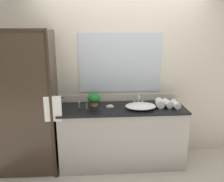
{
  "coord_description": "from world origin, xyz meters",
  "views": [
    {
      "loc": [
        -0.38,
        -3.1,
        2.0
      ],
      "look_at": [
        -0.15,
        0.0,
        1.15
      ],
      "focal_mm": 37.06,
      "sensor_mm": 36.0,
      "label": 1
    }
  ],
  "objects_px": {
    "faucet": "(138,101)",
    "potted_plant": "(94,99)",
    "amenity_bottle_lotion": "(79,105)",
    "rolled_towel_middle": "(167,103)",
    "sink_basin": "(141,106)",
    "rolled_towel_near_edge": "(176,104)",
    "amenity_bottle_body_wash": "(87,106)",
    "rolled_towel_far_edge": "(160,103)",
    "soap_dish": "(110,106)"
  },
  "relations": [
    {
      "from": "faucet",
      "to": "potted_plant",
      "type": "distance_m",
      "value": 0.66
    },
    {
      "from": "faucet",
      "to": "rolled_towel_middle",
      "type": "height_order",
      "value": "faucet"
    },
    {
      "from": "faucet",
      "to": "amenity_bottle_lotion",
      "type": "distance_m",
      "value": 0.88
    },
    {
      "from": "sink_basin",
      "to": "rolled_towel_middle",
      "type": "xyz_separation_m",
      "value": [
        0.4,
        0.04,
        0.02
      ]
    },
    {
      "from": "faucet",
      "to": "rolled_towel_middle",
      "type": "bearing_deg",
      "value": -19.53
    },
    {
      "from": "rolled_towel_middle",
      "to": "amenity_bottle_lotion",
      "type": "bearing_deg",
      "value": 178.24
    },
    {
      "from": "faucet",
      "to": "amenity_bottle_body_wash",
      "type": "xyz_separation_m",
      "value": [
        -0.76,
        -0.15,
        -0.0
      ]
    },
    {
      "from": "rolled_towel_near_edge",
      "to": "rolled_towel_middle",
      "type": "height_order",
      "value": "rolled_towel_middle"
    },
    {
      "from": "soap_dish",
      "to": "amenity_bottle_body_wash",
      "type": "height_order",
      "value": "amenity_bottle_body_wash"
    },
    {
      "from": "rolled_towel_near_edge",
      "to": "rolled_towel_far_edge",
      "type": "relative_size",
      "value": 0.97
    },
    {
      "from": "faucet",
      "to": "amenity_bottle_body_wash",
      "type": "height_order",
      "value": "faucet"
    },
    {
      "from": "potted_plant",
      "to": "rolled_towel_far_edge",
      "type": "distance_m",
      "value": 0.95
    },
    {
      "from": "amenity_bottle_body_wash",
      "to": "rolled_towel_far_edge",
      "type": "height_order",
      "value": "rolled_towel_far_edge"
    },
    {
      "from": "sink_basin",
      "to": "faucet",
      "type": "xyz_separation_m",
      "value": [
        0.0,
        0.18,
        0.01
      ]
    },
    {
      "from": "soap_dish",
      "to": "amenity_bottle_body_wash",
      "type": "xyz_separation_m",
      "value": [
        -0.33,
        -0.06,
        0.03
      ]
    },
    {
      "from": "amenity_bottle_body_wash",
      "to": "rolled_towel_middle",
      "type": "distance_m",
      "value": 1.16
    },
    {
      "from": "sink_basin",
      "to": "rolled_towel_near_edge",
      "type": "distance_m",
      "value": 0.51
    },
    {
      "from": "amenity_bottle_lotion",
      "to": "amenity_bottle_body_wash",
      "type": "height_order",
      "value": "amenity_bottle_lotion"
    },
    {
      "from": "sink_basin",
      "to": "potted_plant",
      "type": "bearing_deg",
      "value": 165.92
    },
    {
      "from": "sink_basin",
      "to": "amenity_bottle_body_wash",
      "type": "bearing_deg",
      "value": 177.72
    },
    {
      "from": "rolled_towel_far_edge",
      "to": "rolled_towel_middle",
      "type": "bearing_deg",
      "value": -5.26
    },
    {
      "from": "amenity_bottle_body_wash",
      "to": "rolled_towel_near_edge",
      "type": "distance_m",
      "value": 1.27
    },
    {
      "from": "amenity_bottle_body_wash",
      "to": "rolled_towel_middle",
      "type": "relative_size",
      "value": 0.49
    },
    {
      "from": "soap_dish",
      "to": "amenity_bottle_lotion",
      "type": "height_order",
      "value": "amenity_bottle_lotion"
    },
    {
      "from": "amenity_bottle_body_wash",
      "to": "rolled_towel_far_edge",
      "type": "distance_m",
      "value": 1.05
    },
    {
      "from": "faucet",
      "to": "potted_plant",
      "type": "height_order",
      "value": "potted_plant"
    },
    {
      "from": "amenity_bottle_lotion",
      "to": "rolled_towel_middle",
      "type": "bearing_deg",
      "value": -1.76
    },
    {
      "from": "amenity_bottle_lotion",
      "to": "amenity_bottle_body_wash",
      "type": "bearing_deg",
      "value": -23.96
    },
    {
      "from": "rolled_towel_middle",
      "to": "rolled_towel_near_edge",
      "type": "bearing_deg",
      "value": -19.12
    },
    {
      "from": "rolled_towel_near_edge",
      "to": "amenity_bottle_body_wash",
      "type": "bearing_deg",
      "value": 178.67
    },
    {
      "from": "faucet",
      "to": "rolled_towel_far_edge",
      "type": "relative_size",
      "value": 0.85
    },
    {
      "from": "rolled_towel_middle",
      "to": "rolled_towel_far_edge",
      "type": "xyz_separation_m",
      "value": [
        -0.11,
        0.01,
        0.0
      ]
    },
    {
      "from": "potted_plant",
      "to": "soap_dish",
      "type": "xyz_separation_m",
      "value": [
        0.23,
        -0.08,
        -0.09
      ]
    },
    {
      "from": "faucet",
      "to": "amenity_bottle_lotion",
      "type": "relative_size",
      "value": 1.87
    },
    {
      "from": "soap_dish",
      "to": "rolled_towel_middle",
      "type": "relative_size",
      "value": 0.55
    },
    {
      "from": "sink_basin",
      "to": "soap_dish",
      "type": "relative_size",
      "value": 4.37
    },
    {
      "from": "soap_dish",
      "to": "amenity_bottle_lotion",
      "type": "distance_m",
      "value": 0.44
    },
    {
      "from": "potted_plant",
      "to": "rolled_towel_far_edge",
      "type": "xyz_separation_m",
      "value": [
        0.94,
        -0.12,
        -0.05
      ]
    },
    {
      "from": "sink_basin",
      "to": "potted_plant",
      "type": "xyz_separation_m",
      "value": [
        -0.66,
        0.17,
        0.07
      ]
    },
    {
      "from": "faucet",
      "to": "soap_dish",
      "type": "xyz_separation_m",
      "value": [
        -0.43,
        -0.09,
        -0.03
      ]
    },
    {
      "from": "sink_basin",
      "to": "rolled_towel_near_edge",
      "type": "height_order",
      "value": "rolled_towel_near_edge"
    },
    {
      "from": "sink_basin",
      "to": "amenity_bottle_body_wash",
      "type": "distance_m",
      "value": 0.77
    },
    {
      "from": "soap_dish",
      "to": "rolled_towel_middle",
      "type": "distance_m",
      "value": 0.83
    },
    {
      "from": "rolled_towel_far_edge",
      "to": "potted_plant",
      "type": "bearing_deg",
      "value": 173.0
    },
    {
      "from": "potted_plant",
      "to": "sink_basin",
      "type": "bearing_deg",
      "value": -14.08
    },
    {
      "from": "amenity_bottle_lotion",
      "to": "rolled_towel_middle",
      "type": "xyz_separation_m",
      "value": [
        1.27,
        -0.04,
        0.01
      ]
    },
    {
      "from": "soap_dish",
      "to": "rolled_towel_middle",
      "type": "height_order",
      "value": "rolled_towel_middle"
    },
    {
      "from": "potted_plant",
      "to": "amenity_bottle_lotion",
      "type": "distance_m",
      "value": 0.24
    },
    {
      "from": "soap_dish",
      "to": "rolled_towel_middle",
      "type": "xyz_separation_m",
      "value": [
        0.83,
        -0.05,
        0.04
      ]
    },
    {
      "from": "soap_dish",
      "to": "amenity_bottle_body_wash",
      "type": "distance_m",
      "value": 0.34
    }
  ]
}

